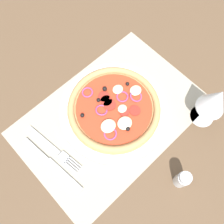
{
  "coord_description": "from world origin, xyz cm",
  "views": [
    {
      "loc": [
        17.37,
        18.93,
        65.18
      ],
      "look_at": [
        -0.52,
        0.0,
        2.54
      ],
      "focal_mm": 40.77,
      "sensor_mm": 36.0,
      "label": 1
    }
  ],
  "objects_px": {
    "plate": "(114,110)",
    "knife": "(52,165)",
    "pepper_shaker": "(182,180)",
    "fork": "(57,151)",
    "pizza": "(114,108)",
    "wine_glass": "(215,101)"
  },
  "relations": [
    {
      "from": "plate",
      "to": "knife",
      "type": "height_order",
      "value": "plate"
    },
    {
      "from": "knife",
      "to": "pepper_shaker",
      "type": "relative_size",
      "value": 2.99
    },
    {
      "from": "fork",
      "to": "pepper_shaker",
      "type": "xyz_separation_m",
      "value": [
        -0.17,
        0.27,
        0.03
      ]
    },
    {
      "from": "pizza",
      "to": "wine_glass",
      "type": "distance_m",
      "value": 0.25
    },
    {
      "from": "knife",
      "to": "wine_glass",
      "type": "height_order",
      "value": "wine_glass"
    },
    {
      "from": "plate",
      "to": "pizza",
      "type": "height_order",
      "value": "pizza"
    },
    {
      "from": "pizza",
      "to": "knife",
      "type": "xyz_separation_m",
      "value": [
        0.22,
        0.0,
        -0.02
      ]
    },
    {
      "from": "pizza",
      "to": "pepper_shaker",
      "type": "xyz_separation_m",
      "value": [
        0.01,
        0.25,
        0.01
      ]
    },
    {
      "from": "plate",
      "to": "wine_glass",
      "type": "xyz_separation_m",
      "value": [
        -0.17,
        0.18,
        0.09
      ]
    },
    {
      "from": "plate",
      "to": "pepper_shaker",
      "type": "distance_m",
      "value": 0.25
    },
    {
      "from": "pizza",
      "to": "fork",
      "type": "xyz_separation_m",
      "value": [
        0.19,
        -0.02,
        -0.02
      ]
    },
    {
      "from": "wine_glass",
      "to": "pepper_shaker",
      "type": "height_order",
      "value": "wine_glass"
    },
    {
      "from": "fork",
      "to": "plate",
      "type": "bearing_deg",
      "value": 76.12
    },
    {
      "from": "pizza",
      "to": "plate",
      "type": "bearing_deg",
      "value": -82.49
    },
    {
      "from": "plate",
      "to": "pizza",
      "type": "relative_size",
      "value": 1.18
    },
    {
      "from": "pizza",
      "to": "pepper_shaker",
      "type": "bearing_deg",
      "value": 87.24
    },
    {
      "from": "pepper_shaker",
      "to": "pizza",
      "type": "bearing_deg",
      "value": -92.76
    },
    {
      "from": "pepper_shaker",
      "to": "fork",
      "type": "bearing_deg",
      "value": -57.22
    },
    {
      "from": "pepper_shaker",
      "to": "wine_glass",
      "type": "bearing_deg",
      "value": -157.81
    },
    {
      "from": "plate",
      "to": "fork",
      "type": "height_order",
      "value": "plate"
    },
    {
      "from": "fork",
      "to": "knife",
      "type": "bearing_deg",
      "value": -62.05
    },
    {
      "from": "fork",
      "to": "knife",
      "type": "distance_m",
      "value": 0.04
    }
  ]
}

